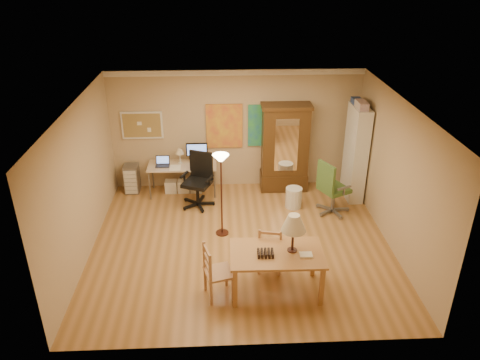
{
  "coord_description": "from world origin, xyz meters",
  "views": [
    {
      "loc": [
        -0.37,
        -7.32,
        4.93
      ],
      "look_at": [
        -0.01,
        0.3,
        1.18
      ],
      "focal_mm": 35.0,
      "sensor_mm": 36.0,
      "label": 1
    }
  ],
  "objects_px": {
    "office_chair_green": "(332,199)",
    "armoire": "(285,153)",
    "computer_desk": "(184,175)",
    "bookshelf": "(356,153)",
    "dining_table": "(283,244)",
    "office_chair_black": "(198,192)"
  },
  "relations": [
    {
      "from": "office_chair_green",
      "to": "dining_table",
      "type": "bearing_deg",
      "value": -119.16
    },
    {
      "from": "armoire",
      "to": "bookshelf",
      "type": "bearing_deg",
      "value": -16.71
    },
    {
      "from": "office_chair_green",
      "to": "armoire",
      "type": "height_order",
      "value": "armoire"
    },
    {
      "from": "dining_table",
      "to": "armoire",
      "type": "bearing_deg",
      "value": 81.99
    },
    {
      "from": "computer_desk",
      "to": "armoire",
      "type": "relative_size",
      "value": 0.76
    },
    {
      "from": "office_chair_black",
      "to": "armoire",
      "type": "relative_size",
      "value": 0.58
    },
    {
      "from": "dining_table",
      "to": "office_chair_black",
      "type": "distance_m",
      "value": 3.25
    },
    {
      "from": "office_chair_green",
      "to": "armoire",
      "type": "distance_m",
      "value": 1.54
    },
    {
      "from": "dining_table",
      "to": "bookshelf",
      "type": "xyz_separation_m",
      "value": [
        1.97,
        3.14,
        0.16
      ]
    },
    {
      "from": "computer_desk",
      "to": "office_chair_green",
      "type": "height_order",
      "value": "office_chair_green"
    },
    {
      "from": "armoire",
      "to": "bookshelf",
      "type": "xyz_separation_m",
      "value": [
        1.47,
        -0.44,
        0.16
      ]
    },
    {
      "from": "office_chair_green",
      "to": "armoire",
      "type": "bearing_deg",
      "value": 126.34
    },
    {
      "from": "armoire",
      "to": "dining_table",
      "type": "bearing_deg",
      "value": -98.01
    },
    {
      "from": "computer_desk",
      "to": "office_chair_green",
      "type": "bearing_deg",
      "value": -19.02
    },
    {
      "from": "armoire",
      "to": "office_chair_black",
      "type": "bearing_deg",
      "value": -159.89
    },
    {
      "from": "computer_desk",
      "to": "bookshelf",
      "type": "height_order",
      "value": "bookshelf"
    },
    {
      "from": "office_chair_black",
      "to": "armoire",
      "type": "distance_m",
      "value": 2.12
    },
    {
      "from": "computer_desk",
      "to": "dining_table",
      "type": "bearing_deg",
      "value": -63.4
    },
    {
      "from": "dining_table",
      "to": "armoire",
      "type": "distance_m",
      "value": 3.61
    },
    {
      "from": "office_chair_black",
      "to": "dining_table",
      "type": "bearing_deg",
      "value": -63.77
    },
    {
      "from": "computer_desk",
      "to": "bookshelf",
      "type": "distance_m",
      "value": 3.78
    },
    {
      "from": "computer_desk",
      "to": "armoire",
      "type": "distance_m",
      "value": 2.3
    }
  ]
}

